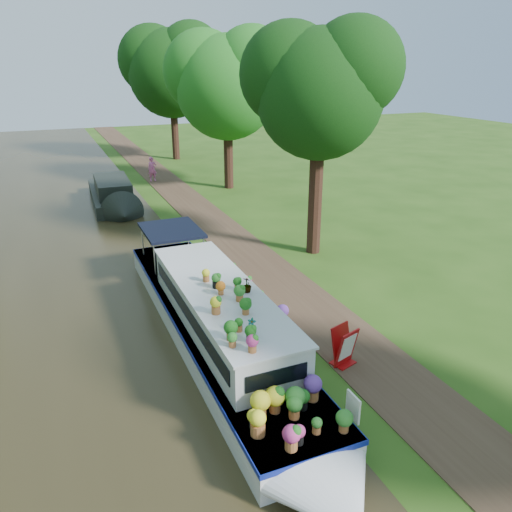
# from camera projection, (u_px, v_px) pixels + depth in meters

# --- Properties ---
(ground) EXTENTS (100.00, 100.00, 0.00)m
(ground) POSITION_uv_depth(u_px,v_px,m) (258.00, 296.00, 16.83)
(ground) COLOR #264912
(ground) RESTS_ON ground
(canal_water) EXTENTS (10.00, 100.00, 0.02)m
(canal_water) POSITION_uv_depth(u_px,v_px,m) (70.00, 331.00, 14.63)
(canal_water) COLOR black
(canal_water) RESTS_ON ground
(towpath) EXTENTS (2.20, 100.00, 0.03)m
(towpath) POSITION_uv_depth(u_px,v_px,m) (289.00, 290.00, 17.26)
(towpath) COLOR #412D1E
(towpath) RESTS_ON ground
(plant_boat) EXTENTS (2.29, 13.52, 2.27)m
(plant_boat) POSITION_uv_depth(u_px,v_px,m) (221.00, 324.00, 13.35)
(plant_boat) COLOR silver
(plant_boat) RESTS_ON canal_water
(tree_near_overhang) EXTENTS (5.52, 5.28, 8.99)m
(tree_near_overhang) POSITION_uv_depth(u_px,v_px,m) (319.00, 85.00, 18.44)
(tree_near_overhang) COLOR black
(tree_near_overhang) RESTS_ON ground
(tree_near_mid) EXTENTS (6.90, 6.60, 9.40)m
(tree_near_mid) POSITION_uv_depth(u_px,v_px,m) (226.00, 79.00, 29.05)
(tree_near_mid) COLOR black
(tree_near_mid) RESTS_ON ground
(tree_near_far) EXTENTS (7.59, 7.26, 10.30)m
(tree_near_far) POSITION_uv_depth(u_px,v_px,m) (171.00, 66.00, 38.07)
(tree_near_far) COLOR black
(tree_near_far) RESTS_ON ground
(second_boat) EXTENTS (2.46, 7.69, 1.47)m
(second_boat) POSITION_uv_depth(u_px,v_px,m) (113.00, 195.00, 27.30)
(second_boat) COLOR black
(second_boat) RESTS_ON canal_water
(sandwich_board) EXTENTS (0.69, 0.69, 1.04)m
(sandwich_board) POSITION_uv_depth(u_px,v_px,m) (344.00, 348.00, 12.87)
(sandwich_board) COLOR #AD0C0C
(sandwich_board) RESTS_ON towpath
(pedestrian_pink) EXTENTS (0.60, 0.43, 1.56)m
(pedestrian_pink) POSITION_uv_depth(u_px,v_px,m) (152.00, 169.00, 32.72)
(pedestrian_pink) COLOR #C65165
(pedestrian_pink) RESTS_ON towpath
(verge_plant) EXTENTS (0.48, 0.45, 0.42)m
(verge_plant) POSITION_uv_depth(u_px,v_px,m) (251.00, 304.00, 15.83)
(verge_plant) COLOR #387222
(verge_plant) RESTS_ON ground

